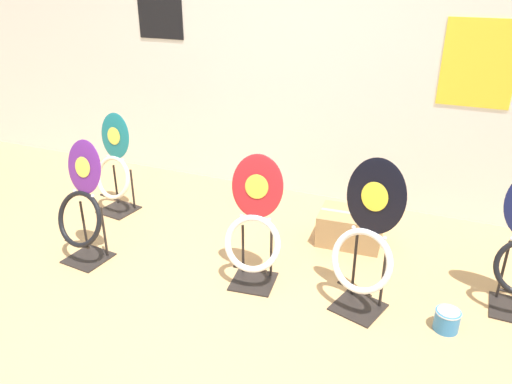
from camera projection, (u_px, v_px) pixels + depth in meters
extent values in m
plane|color=tan|center=(176.00, 339.00, 2.83)|extent=(14.00, 14.00, 0.00)
cube|color=silver|center=(303.00, 48.00, 4.13)|extent=(8.00, 0.06, 2.60)
cube|color=yellow|center=(479.00, 64.00, 3.64)|extent=(0.52, 0.01, 0.64)
cube|color=black|center=(160.00, 9.00, 4.46)|extent=(0.46, 0.01, 0.51)
cylinder|color=black|center=(503.00, 270.00, 3.09)|extent=(0.02, 0.02, 0.41)
sphere|color=silver|center=(512.00, 239.00, 2.94)|extent=(0.02, 0.02, 0.02)
cube|color=black|center=(89.00, 258.00, 3.60)|extent=(0.31, 0.31, 0.01)
cylinder|color=black|center=(84.00, 225.00, 3.63)|extent=(0.02, 0.02, 0.39)
cylinder|color=black|center=(104.00, 232.00, 3.54)|extent=(0.02, 0.02, 0.39)
cylinder|color=black|center=(77.00, 244.00, 3.47)|extent=(0.22, 0.04, 0.02)
torus|color=black|center=(80.00, 219.00, 3.44)|extent=(0.41, 0.22, 0.38)
ellipsoid|color=#60237F|center=(84.00, 167.00, 3.38)|extent=(0.32, 0.13, 0.37)
ellipsoid|color=#E5CC4C|center=(82.00, 167.00, 3.37)|extent=(0.14, 0.05, 0.14)
sphere|color=silver|center=(75.00, 191.00, 3.46)|extent=(0.02, 0.02, 0.02)
sphere|color=silver|center=(93.00, 196.00, 3.39)|extent=(0.02, 0.02, 0.02)
cube|color=black|center=(119.00, 210.00, 4.30)|extent=(0.32, 0.32, 0.01)
cylinder|color=black|center=(116.00, 184.00, 4.34)|extent=(0.02, 0.02, 0.36)
cylinder|color=black|center=(133.00, 189.00, 4.25)|extent=(0.02, 0.02, 0.36)
cylinder|color=black|center=(110.00, 198.00, 4.18)|extent=(0.22, 0.05, 0.02)
torus|color=beige|center=(113.00, 178.00, 4.15)|extent=(0.39, 0.20, 0.36)
ellipsoid|color=#197075|center=(115.00, 136.00, 4.07)|extent=(0.32, 0.12, 0.38)
ellipsoid|color=#EADB4C|center=(114.00, 136.00, 4.06)|extent=(0.14, 0.05, 0.14)
sphere|color=silver|center=(108.00, 156.00, 4.17)|extent=(0.02, 0.02, 0.02)
sphere|color=silver|center=(123.00, 160.00, 4.09)|extent=(0.02, 0.02, 0.02)
cube|color=black|center=(358.00, 307.00, 3.09)|extent=(0.35, 0.35, 0.01)
cylinder|color=black|center=(354.00, 265.00, 3.12)|extent=(0.02, 0.02, 0.43)
cylinder|color=black|center=(383.00, 277.00, 3.00)|extent=(0.02, 0.02, 0.43)
cylinder|color=black|center=(354.00, 289.00, 2.96)|extent=(0.22, 0.08, 0.02)
torus|color=silver|center=(361.00, 261.00, 2.93)|extent=(0.42, 0.28, 0.38)
ellipsoid|color=black|center=(376.00, 196.00, 2.83)|extent=(0.38, 0.20, 0.45)
ellipsoid|color=yellow|center=(375.00, 197.00, 2.82)|extent=(0.17, 0.08, 0.17)
sphere|color=silver|center=(353.00, 227.00, 2.96)|extent=(0.02, 0.02, 0.02)
sphere|color=silver|center=(385.00, 238.00, 2.84)|extent=(0.02, 0.02, 0.02)
cube|color=black|center=(253.00, 281.00, 3.33)|extent=(0.31, 0.31, 0.01)
cylinder|color=black|center=(243.00, 249.00, 3.36)|extent=(0.02, 0.02, 0.36)
cylinder|color=black|center=(271.00, 253.00, 3.31)|extent=(0.02, 0.02, 0.36)
cylinder|color=black|center=(250.00, 269.00, 3.20)|extent=(0.22, 0.04, 0.02)
torus|color=silver|center=(252.00, 244.00, 3.19)|extent=(0.39, 0.23, 0.36)
ellipsoid|color=#AD1E23|center=(257.00, 186.00, 3.14)|extent=(0.35, 0.16, 0.41)
ellipsoid|color=yellow|center=(257.00, 187.00, 3.13)|extent=(0.16, 0.06, 0.15)
sphere|color=silver|center=(241.00, 216.00, 3.21)|extent=(0.02, 0.02, 0.02)
sphere|color=silver|center=(269.00, 220.00, 3.16)|extent=(0.02, 0.02, 0.02)
cylinder|color=teal|center=(447.00, 320.00, 2.88)|extent=(0.14, 0.14, 0.13)
torus|color=silver|center=(448.00, 312.00, 2.86)|extent=(0.15, 0.15, 0.01)
cylinder|color=#B2B2B7|center=(449.00, 311.00, 2.86)|extent=(0.13, 0.13, 0.00)
cube|color=#A37F51|center=(350.00, 228.00, 3.77)|extent=(0.48, 0.36, 0.24)
cube|color=#B7AD89|center=(352.00, 213.00, 3.72)|extent=(0.46, 0.06, 0.00)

